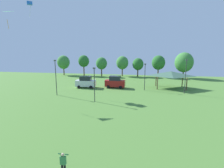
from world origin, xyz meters
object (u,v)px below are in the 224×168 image
object	(u,v)px
treeline_tree_4	(138,64)
kite_flying_0	(5,16)
kite_flying_1	(29,0)
treeline_tree_6	(184,62)
person_standing_mid_field	(63,162)
light_post_0	(145,75)
light_post_1	(56,75)
treeline_tree_3	(122,63)
parked_car_leftmost	(86,82)
parked_car_second_from_left	(115,82)
treeline_tree_1	(84,61)
treeline_tree_5	(158,63)
light_post_3	(94,82)
light_post_2	(186,75)
treeline_tree_2	(102,63)
park_pavilion	(171,74)
treeline_tree_0	(63,62)

from	to	relation	value
treeline_tree_4	kite_flying_0	bearing A→B (deg)	-123.85
kite_flying_1	treeline_tree_6	distance (m)	41.73
person_standing_mid_field	treeline_tree_4	distance (m)	45.14
light_post_0	light_post_1	size ratio (longest dim) A/B	0.85
kite_flying_1	treeline_tree_4	xyz separation A→B (m)	(21.07, 20.61, -13.85)
treeline_tree_3	kite_flying_0	bearing A→B (deg)	-116.65
parked_car_leftmost	parked_car_second_from_left	size ratio (longest dim) A/B	1.02
person_standing_mid_field	light_post_1	distance (m)	21.86
kite_flying_0	kite_flying_1	world-z (taller)	kite_flying_1
light_post_1	treeline_tree_1	distance (m)	25.32
light_post_0	treeline_tree_5	world-z (taller)	treeline_tree_5
kite_flying_0	treeline_tree_5	xyz separation A→B (m)	(25.64, 28.93, -8.71)
person_standing_mid_field	kite_flying_1	size ratio (longest dim) A/B	0.40
parked_car_leftmost	light_post_1	size ratio (longest dim) A/B	0.69
light_post_3	treeline_tree_1	world-z (taller)	treeline_tree_1
light_post_0	treeline_tree_6	xyz separation A→B (m)	(11.25, 18.34, 1.48)
kite_flying_1	light_post_2	xyz separation A→B (m)	(30.25, -0.17, -14.10)
treeline_tree_2	treeline_tree_1	bearing A→B (deg)	174.05
treeline_tree_1	treeline_tree_4	bearing A→B (deg)	2.54
parked_car_leftmost	park_pavilion	world-z (taller)	park_pavilion
parked_car_second_from_left	light_post_1	bearing A→B (deg)	-138.86
kite_flying_0	light_post_1	size ratio (longest dim) A/B	0.33
kite_flying_1	light_post_1	xyz separation A→B (m)	(7.43, -5.21, -14.11)
treeline_tree_2	kite_flying_1	bearing A→B (deg)	-117.32
treeline_tree_6	light_post_1	bearing A→B (deg)	-136.84
treeline_tree_0	treeline_tree_2	xyz separation A→B (m)	(12.85, -0.64, -0.19)
treeline_tree_2	treeline_tree_6	size ratio (longest dim) A/B	0.80
light_post_3	treeline_tree_0	xyz separation A→B (m)	(-18.16, 27.90, 1.13)
park_pavilion	parked_car_leftmost	bearing A→B (deg)	-171.16
kite_flying_0	light_post_3	size ratio (longest dim) A/B	0.39
park_pavilion	light_post_3	distance (m)	18.25
park_pavilion	treeline_tree_3	distance (m)	20.29
treeline_tree_2	light_post_1	bearing A→B (deg)	-95.85
parked_car_leftmost	treeline_tree_4	distance (m)	21.68
treeline_tree_2	treeline_tree_6	bearing A→B (deg)	1.65
light_post_2	treeline_tree_2	distance (m)	28.10
treeline_tree_5	kite_flying_1	bearing A→B (deg)	-143.14
parked_car_leftmost	park_pavilion	distance (m)	18.19
light_post_1	treeline_tree_3	distance (m)	27.46
treeline_tree_2	treeline_tree_0	bearing A→B (deg)	177.14
person_standing_mid_field	light_post_0	xyz separation A→B (m)	(5.26, 25.91, 2.21)
treeline_tree_0	treeline_tree_5	size ratio (longest dim) A/B	0.98
person_standing_mid_field	park_pavilion	distance (m)	30.92
light_post_0	kite_flying_0	bearing A→B (deg)	-154.62
light_post_1	treeline_tree_4	bearing A→B (deg)	62.16
parked_car_second_from_left	treeline_tree_6	size ratio (longest dim) A/B	0.57
park_pavilion	treeline_tree_6	xyz separation A→B (m)	(5.82, 15.32, 1.48)
light_post_3	treeline_tree_1	size ratio (longest dim) A/B	0.82
parked_car_second_from_left	treeline_tree_6	bearing A→B (deg)	44.98
parked_car_second_from_left	treeline_tree_3	xyz separation A→B (m)	(-0.56, 17.99, 2.93)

